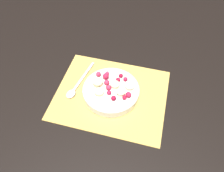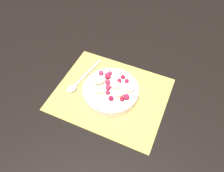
{
  "view_description": "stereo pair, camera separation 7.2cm",
  "coord_description": "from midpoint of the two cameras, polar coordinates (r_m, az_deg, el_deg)",
  "views": [
    {
      "loc": [
        -0.12,
        0.43,
        0.61
      ],
      "look_at": [
        -0.0,
        -0.0,
        0.04
      ],
      "focal_mm": 35.0,
      "sensor_mm": 36.0,
      "label": 1
    },
    {
      "loc": [
        -0.18,
        0.4,
        0.61
      ],
      "look_at": [
        -0.0,
        -0.0,
        0.04
      ],
      "focal_mm": 35.0,
      "sensor_mm": 36.0,
      "label": 2
    }
  ],
  "objects": [
    {
      "name": "placemat",
      "position": [
        0.75,
        -2.99,
        -2.32
      ],
      "size": [
        0.38,
        0.31,
        0.01
      ],
      "color": "#E0B251",
      "rests_on": "ground_plane"
    },
    {
      "name": "fruit_bowl",
      "position": [
        0.74,
        -2.8,
        -1.06
      ],
      "size": [
        0.19,
        0.19,
        0.05
      ],
      "color": "white",
      "rests_on": "placemat"
    },
    {
      "name": "ground_plane",
      "position": [
        0.76,
        -2.98,
        -2.45
      ],
      "size": [
        3.0,
        3.0,
        0.0
      ],
      "primitive_type": "plane",
      "color": "black"
    },
    {
      "name": "spoon",
      "position": [
        0.78,
        -12.03,
        -0.4
      ],
      "size": [
        0.05,
        0.18,
        0.01
      ],
      "rotation": [
        0.0,
        0.0,
        7.68
      ],
      "color": "silver",
      "rests_on": "placemat"
    }
  ]
}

